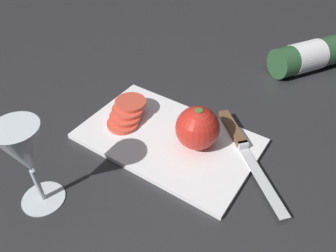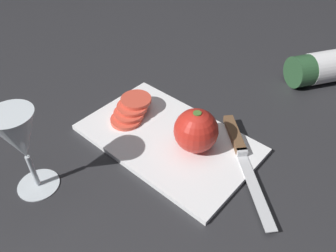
{
  "view_description": "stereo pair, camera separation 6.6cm",
  "coord_description": "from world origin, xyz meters",
  "px_view_note": "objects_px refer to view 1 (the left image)",
  "views": [
    {
      "loc": [
        0.29,
        -0.43,
        0.48
      ],
      "look_at": [
        0.01,
        -0.02,
        0.04
      ],
      "focal_mm": 35.0,
      "sensor_mm": 36.0,
      "label": 1
    },
    {
      "loc": [
        0.34,
        -0.39,
        0.48
      ],
      "look_at": [
        0.01,
        -0.02,
        0.04
      ],
      "focal_mm": 35.0,
      "sensor_mm": 36.0,
      "label": 2
    }
  ],
  "objects_px": {
    "wine_glass": "(25,153)",
    "tomato_slice_stack_near": "(126,113)",
    "wine_bottle": "(313,55)",
    "whole_tomato": "(197,128)",
    "knife": "(238,137)"
  },
  "relations": [
    {
      "from": "wine_glass",
      "to": "tomato_slice_stack_near",
      "type": "height_order",
      "value": "wine_glass"
    },
    {
      "from": "wine_glass",
      "to": "tomato_slice_stack_near",
      "type": "relative_size",
      "value": 1.56
    },
    {
      "from": "wine_bottle",
      "to": "whole_tomato",
      "type": "bearing_deg",
      "value": -103.09
    },
    {
      "from": "wine_bottle",
      "to": "tomato_slice_stack_near",
      "type": "height_order",
      "value": "wine_bottle"
    },
    {
      "from": "wine_bottle",
      "to": "wine_glass",
      "type": "relative_size",
      "value": 1.89
    },
    {
      "from": "wine_glass",
      "to": "knife",
      "type": "distance_m",
      "value": 0.4
    },
    {
      "from": "wine_glass",
      "to": "tomato_slice_stack_near",
      "type": "bearing_deg",
      "value": 91.73
    },
    {
      "from": "wine_glass",
      "to": "knife",
      "type": "xyz_separation_m",
      "value": [
        0.22,
        0.32,
        -0.1
      ]
    },
    {
      "from": "knife",
      "to": "tomato_slice_stack_near",
      "type": "distance_m",
      "value": 0.24
    },
    {
      "from": "tomato_slice_stack_near",
      "to": "whole_tomato",
      "type": "bearing_deg",
      "value": 5.77
    },
    {
      "from": "whole_tomato",
      "to": "tomato_slice_stack_near",
      "type": "relative_size",
      "value": 0.81
    },
    {
      "from": "wine_bottle",
      "to": "tomato_slice_stack_near",
      "type": "distance_m",
      "value": 0.53
    },
    {
      "from": "wine_glass",
      "to": "knife",
      "type": "relative_size",
      "value": 0.77
    },
    {
      "from": "wine_bottle",
      "to": "wine_glass",
      "type": "bearing_deg",
      "value": -110.51
    },
    {
      "from": "wine_glass",
      "to": "tomato_slice_stack_near",
      "type": "distance_m",
      "value": 0.26
    }
  ]
}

